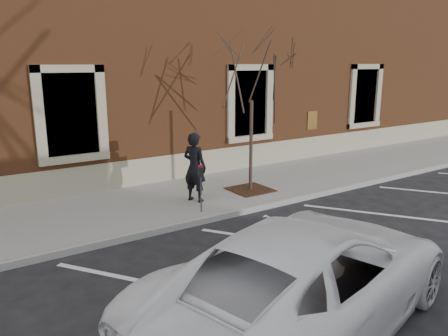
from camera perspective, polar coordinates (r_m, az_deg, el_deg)
ground at (r=11.12m, az=1.73°, el=-6.13°), size 120.00×120.00×0.00m
sidewalk_near at (r=12.49m, az=-2.94°, el=-3.55°), size 40.00×3.50×0.15m
curb_near at (r=11.05m, az=1.88°, el=-5.83°), size 40.00×0.12×0.15m
parking_stripes at (r=9.54m, az=9.52°, el=-9.74°), size 28.00×4.40×0.01m
building_civic at (r=17.36m, az=-13.62°, el=14.03°), size 40.00×8.62×8.00m
man at (r=11.50m, az=-3.84°, el=0.11°), size 0.69×0.80×1.85m
parking_meter at (r=10.65m, az=-3.03°, el=-1.51°), size 0.11×0.08×1.19m
tree_grate at (r=12.71m, az=3.46°, el=-2.83°), size 1.12×1.12×0.03m
sapling at (r=12.20m, az=3.68°, el=12.13°), size 2.83×2.83×4.71m
white_truck at (r=6.55m, az=10.79°, el=-13.53°), size 6.15×4.02×1.57m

